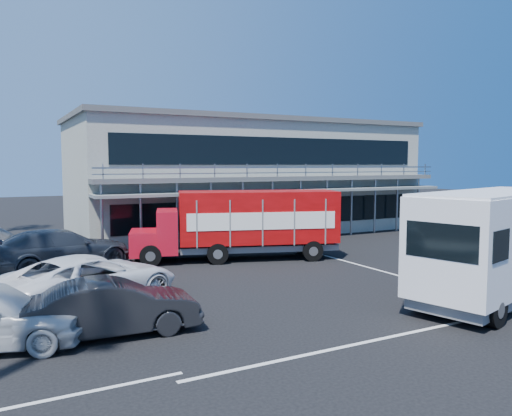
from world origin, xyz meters
name	(u,v)px	position (x,y,z in m)	size (l,w,h in m)	color
ground	(346,277)	(0.00, 0.00, 0.00)	(120.00, 120.00, 0.00)	black
building	(244,176)	(3.00, 14.94, 3.66)	(22.40, 12.00, 7.30)	gray
red_truck	(244,222)	(-1.86, 5.20, 1.74)	(9.66, 4.97, 3.18)	#B30E1F
white_van	(494,243)	(1.99, -5.00, 1.89)	(7.71, 4.35, 3.57)	white
parked_car_b	(114,307)	(-9.50, -2.50, 0.73)	(1.54, 4.42, 1.46)	black
parked_car_c	(91,279)	(-9.50, 0.80, 0.79)	(2.61, 5.66, 1.57)	white
parked_car_d	(61,249)	(-9.68, 6.82, 0.86)	(2.40, 5.90, 1.71)	#2A2F38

